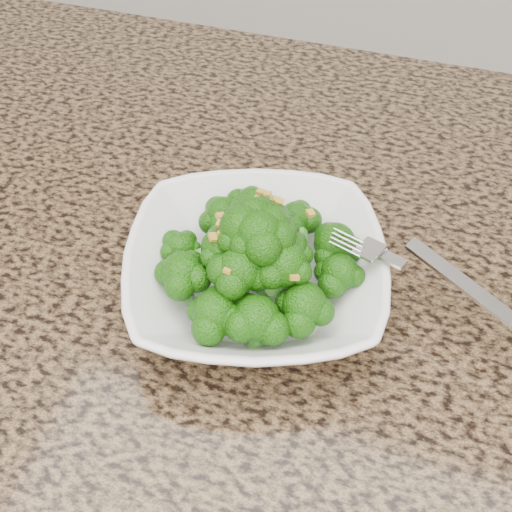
% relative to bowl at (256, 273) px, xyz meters
% --- Properties ---
extents(granite_counter, '(1.64, 1.04, 0.03)m').
position_rel_bowl_xyz_m(granite_counter, '(-0.11, -0.06, -0.04)').
color(granite_counter, brown).
rests_on(granite_counter, cabinet).
extents(bowl, '(0.28, 0.28, 0.06)m').
position_rel_bowl_xyz_m(bowl, '(0.00, 0.00, 0.00)').
color(bowl, white).
rests_on(bowl, granite_counter).
extents(broccoli_pile, '(0.20, 0.20, 0.07)m').
position_rel_bowl_xyz_m(broccoli_pile, '(0.00, -0.00, 0.06)').
color(broccoli_pile, '#1D600B').
rests_on(broccoli_pile, bowl).
extents(garlic_topping, '(0.12, 0.12, 0.01)m').
position_rel_bowl_xyz_m(garlic_topping, '(0.00, -0.00, 0.10)').
color(garlic_topping, gold).
rests_on(garlic_topping, broccoli_pile).
extents(fork, '(0.19, 0.11, 0.01)m').
position_rel_bowl_xyz_m(fork, '(0.12, 0.02, 0.03)').
color(fork, silver).
rests_on(fork, bowl).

